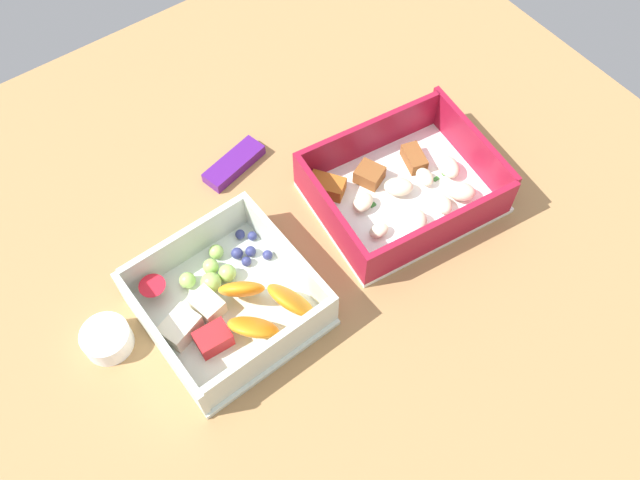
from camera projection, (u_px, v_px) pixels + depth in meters
The scene contains 5 objects.
table_surface at pixel (329, 255), 65.24cm from camera, with size 80.00×80.00×2.00cm, color #9E7547.
pasta_container at pixel (403, 188), 66.25cm from camera, with size 19.03×15.76×5.10cm.
fruit_bowl at pixel (229, 302), 59.43cm from camera, with size 14.67×14.55×5.52cm.
candy_bar at pixel (234, 164), 69.16cm from camera, with size 7.00×2.40×1.20cm, color #51197A.
paper_cup_liner at pixel (107, 339), 58.34cm from camera, with size 4.34×4.34×2.17cm, color white.
Camera 1 is at (-20.23, -26.05, 57.31)cm, focal length 37.35 mm.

